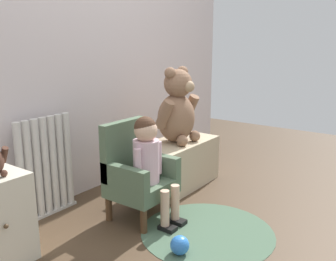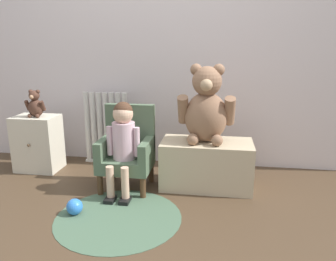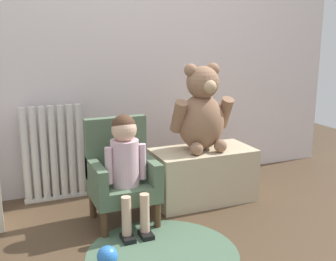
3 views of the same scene
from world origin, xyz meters
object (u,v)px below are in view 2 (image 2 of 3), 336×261
object	(u,v)px
child_armchair	(127,150)
small_teddy_bear	(35,105)
child_figure	(123,135)
toy_ball	(75,207)
radiator	(106,128)
low_bench	(206,164)
small_dresser	(38,143)
floor_rug	(119,217)
large_teddy_bear	(206,108)

from	to	relation	value
child_armchair	small_teddy_bear	xyz separation A→B (m)	(-0.86, 0.20, 0.30)
child_figure	toy_ball	xyz separation A→B (m)	(-0.23, -0.40, -0.39)
radiator	low_bench	xyz separation A→B (m)	(0.96, -0.42, -0.15)
radiator	small_dresser	xyz separation A→B (m)	(-0.55, -0.27, -0.09)
small_dresser	floor_rug	distance (m)	1.23
radiator	floor_rug	distance (m)	1.14
child_armchair	small_teddy_bear	world-z (taller)	small_teddy_bear
small_teddy_bear	child_armchair	bearing A→B (deg)	-13.15
small_teddy_bear	toy_ball	xyz separation A→B (m)	(0.63, -0.71, -0.54)
floor_rug	low_bench	bearing A→B (deg)	47.44
large_teddy_bear	floor_rug	size ratio (longest dim) A/B	0.72
radiator	small_teddy_bear	size ratio (longest dim) A/B	2.85
low_bench	large_teddy_bear	size ratio (longest dim) A/B	1.19
child_figure	floor_rug	world-z (taller)	child_figure
child_figure	small_dresser	bearing A→B (deg)	159.51
child_figure	low_bench	xyz separation A→B (m)	(0.62, 0.19, -0.26)
low_bench	small_teddy_bear	xyz separation A→B (m)	(-1.48, 0.12, 0.41)
small_dresser	child_armchair	size ratio (longest dim) A/B	0.77
low_bench	floor_rug	world-z (taller)	low_bench
child_armchair	child_figure	bearing A→B (deg)	-90.00
radiator	large_teddy_bear	size ratio (longest dim) A/B	1.14
child_armchair	low_bench	world-z (taller)	child_armchair
small_dresser	child_figure	size ratio (longest dim) A/B	0.71
child_figure	floor_rug	bearing A→B (deg)	-79.73
toy_ball	large_teddy_bear	bearing A→B (deg)	35.55
child_armchair	toy_ball	distance (m)	0.61
child_figure	large_teddy_bear	distance (m)	0.66
small_dresser	floor_rug	xyz separation A→B (m)	(0.96, -0.73, -0.24)
child_figure	large_teddy_bear	bearing A→B (deg)	17.98
large_teddy_bear	child_figure	bearing A→B (deg)	-162.02
floor_rug	child_figure	bearing A→B (deg)	100.27
child_figure	radiator	bearing A→B (deg)	119.44
radiator	child_armchair	size ratio (longest dim) A/B	1.05
child_armchair	low_bench	xyz separation A→B (m)	(0.62, 0.08, -0.12)
large_teddy_bear	child_armchair	bearing A→B (deg)	-171.62
child_armchair	low_bench	size ratio (longest dim) A/B	0.91
low_bench	radiator	bearing A→B (deg)	156.52
child_armchair	child_figure	world-z (taller)	child_figure
large_teddy_bear	toy_ball	bearing A→B (deg)	-144.45
low_bench	large_teddy_bear	world-z (taller)	large_teddy_bear
low_bench	floor_rug	bearing A→B (deg)	-132.56
radiator	child_armchair	world-z (taller)	radiator
low_bench	child_figure	bearing A→B (deg)	-162.81
low_bench	floor_rug	distance (m)	0.82
radiator	small_dresser	size ratio (longest dim) A/B	1.37
large_teddy_bear	small_teddy_bear	xyz separation A→B (m)	(-1.46, 0.11, -0.03)
radiator	toy_ball	distance (m)	1.05
radiator	toy_ball	bearing A→B (deg)	-83.59
large_teddy_bear	small_teddy_bear	bearing A→B (deg)	175.59
floor_rug	small_teddy_bear	bearing A→B (deg)	142.86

